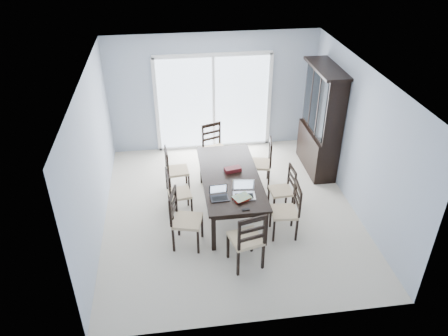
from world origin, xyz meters
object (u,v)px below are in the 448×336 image
at_px(china_hutch, 321,122).
at_px(chair_right_near, 291,205).
at_px(laptop_silver, 244,193).
at_px(dining_table, 230,180).
at_px(chair_right_far, 264,158).
at_px(game_box, 233,169).
at_px(chair_left_mid, 174,188).
at_px(chair_right_mid, 286,185).
at_px(chair_left_far, 173,165).
at_px(cell_phone, 246,209).
at_px(chair_left_near, 181,213).
at_px(hot_tub, 177,112).
at_px(chair_end_far, 214,142).
at_px(chair_end_near, 249,235).
at_px(laptop_dark, 220,196).

xyz_separation_m(china_hutch, chair_right_near, (-1.14, -2.02, -0.48)).
bearing_deg(laptop_silver, chair_right_near, -4.20).
bearing_deg(dining_table, chair_right_far, 44.91).
xyz_separation_m(dining_table, game_box, (0.06, 0.15, 0.11)).
bearing_deg(chair_right_far, chair_left_mid, 122.94).
distance_m(chair_right_mid, chair_right_far, 0.90).
xyz_separation_m(dining_table, chair_right_mid, (0.99, -0.09, -0.14)).
distance_m(chair_left_far, cell_phone, 2.11).
distance_m(chair_left_near, cell_phone, 1.04).
distance_m(dining_table, hot_tub, 3.56).
distance_m(chair_end_far, laptop_silver, 2.21).
height_order(chair_left_far, hot_tub, chair_left_far).
bearing_deg(chair_end_near, chair_right_mid, 42.52).
height_order(chair_left_far, chair_right_far, chair_right_far).
relative_size(chair_end_far, cell_phone, 9.76).
relative_size(chair_left_far, game_box, 3.64).
relative_size(chair_left_mid, cell_phone, 8.82).
relative_size(chair_left_mid, chair_right_mid, 1.02).
distance_m(china_hutch, chair_right_near, 2.37).
distance_m(laptop_dark, cell_phone, 0.51).
bearing_deg(dining_table, laptop_silver, -78.82).
bearing_deg(chair_left_far, chair_end_near, 19.57).
relative_size(chair_right_near, cell_phone, 9.52).
height_order(dining_table, chair_end_near, chair_end_near).
bearing_deg(hot_tub, laptop_dark, -83.02).
height_order(dining_table, chair_left_far, chair_left_far).
relative_size(chair_left_mid, laptop_silver, 2.70).
height_order(chair_left_near, chair_right_mid, chair_left_near).
bearing_deg(cell_phone, hot_tub, 96.01).
distance_m(chair_right_far, laptop_dark, 1.79).
xyz_separation_m(dining_table, chair_end_far, (-0.11, 1.54, -0.07)).
relative_size(china_hutch, chair_left_mid, 2.14).
relative_size(chair_right_mid, game_box, 3.48).
distance_m(dining_table, chair_right_mid, 1.01).
relative_size(chair_end_near, laptop_dark, 3.89).
xyz_separation_m(dining_table, chair_left_mid, (-0.99, 0.05, -0.13)).
distance_m(chair_right_far, game_box, 0.98).
bearing_deg(china_hutch, laptop_dark, -140.38).
bearing_deg(chair_left_near, chair_right_mid, 124.46).
distance_m(chair_right_near, chair_right_mid, 0.69).
distance_m(chair_end_far, cell_phone, 2.56).
relative_size(chair_left_near, laptop_silver, 3.08).
height_order(dining_table, laptop_dark, laptop_dark).
bearing_deg(game_box, chair_right_far, 41.36).
bearing_deg(chair_left_mid, laptop_dark, 37.75).
bearing_deg(chair_right_mid, china_hutch, -40.44).
relative_size(chair_right_mid, chair_right_far, 0.89).
height_order(china_hutch, chair_end_near, china_hutch).
xyz_separation_m(chair_right_near, game_box, (-0.82, 0.92, 0.20)).
bearing_deg(chair_left_mid, chair_right_near, 58.57).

